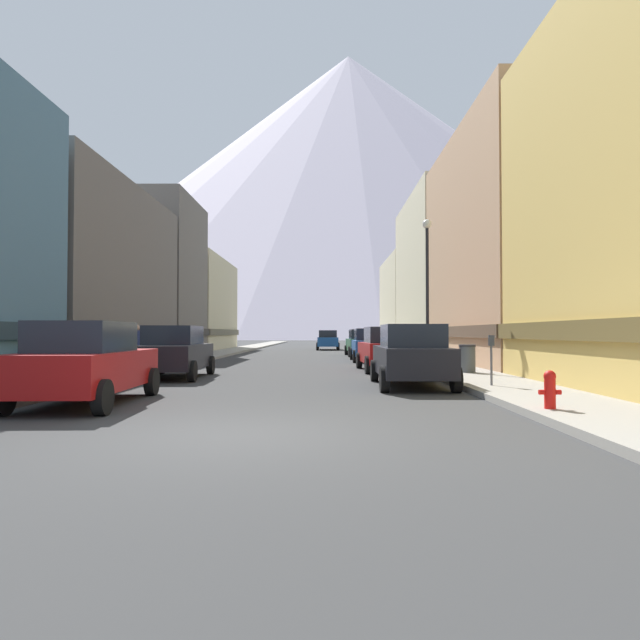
{
  "coord_description": "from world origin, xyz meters",
  "views": [
    {
      "loc": [
        1.32,
        -8.25,
        1.54
      ],
      "look_at": [
        0.99,
        29.89,
        2.44
      ],
      "focal_mm": 30.69,
      "sensor_mm": 36.0,
      "label": 1
    }
  ],
  "objects": [
    {
      "name": "ground_plane",
      "position": [
        0.0,
        0.0,
        0.0
      ],
      "size": [
        400.0,
        400.0,
        0.0
      ],
      "primitive_type": "plane",
      "color": "#353535"
    },
    {
      "name": "sidewalk_left",
      "position": [
        -6.25,
        35.0,
        0.07
      ],
      "size": [
        2.5,
        100.0,
        0.15
      ],
      "primitive_type": "cube",
      "color": "gray",
      "rests_on": "ground"
    },
    {
      "name": "sidewalk_right",
      "position": [
        6.25,
        35.0,
        0.07
      ],
      "size": [
        2.5,
        100.0,
        0.15
      ],
      "primitive_type": "cube",
      "color": "gray",
      "rests_on": "ground"
    },
    {
      "name": "storefront_left_1",
      "position": [
        -12.45,
        17.49,
        4.11
      ],
      "size": [
        10.2,
        13.44,
        8.52
      ],
      "color": "#66605B",
      "rests_on": "ground"
    },
    {
      "name": "storefront_left_2",
      "position": [
        -12.04,
        28.64,
        5.13
      ],
      "size": [
        9.37,
        8.1,
        10.61
      ],
      "color": "#66605B",
      "rests_on": "ground"
    },
    {
      "name": "storefront_left_3",
      "position": [
        -11.48,
        39.9,
        3.87
      ],
      "size": [
        8.27,
        13.62,
        8.04
      ],
      "color": "beige",
      "rests_on": "ground"
    },
    {
      "name": "storefront_right_1",
      "position": [
        12.3,
        17.89,
        5.38
      ],
      "size": [
        9.9,
        13.81,
        11.12
      ],
      "color": "tan",
      "rests_on": "ground"
    },
    {
      "name": "storefront_right_2",
      "position": [
        11.12,
        32.16,
        5.58
      ],
      "size": [
        7.54,
        14.0,
        11.51
      ],
      "color": "beige",
      "rests_on": "ground"
    },
    {
      "name": "storefront_right_3",
      "position": [
        12.45,
        46.29,
        4.31
      ],
      "size": [
        10.2,
        13.77,
        8.93
      ],
      "color": "beige",
      "rests_on": "ground"
    },
    {
      "name": "car_left_0",
      "position": [
        -3.8,
        3.45,
        0.9
      ],
      "size": [
        2.21,
        4.47,
        1.78
      ],
      "color": "#9E1111",
      "rests_on": "ground"
    },
    {
      "name": "car_left_1",
      "position": [
        -3.8,
        10.36,
        0.9
      ],
      "size": [
        2.19,
        4.46,
        1.78
      ],
      "color": "black",
      "rests_on": "ground"
    },
    {
      "name": "car_right_0",
      "position": [
        3.8,
        7.45,
        0.9
      ],
      "size": [
        2.11,
        4.42,
        1.78
      ],
      "color": "black",
      "rests_on": "ground"
    },
    {
      "name": "car_right_1",
      "position": [
        3.8,
        13.84,
        0.9
      ],
      "size": [
        2.22,
        4.47,
        1.78
      ],
      "color": "#9E1111",
      "rests_on": "ground"
    },
    {
      "name": "car_right_2",
      "position": [
        3.8,
        21.56,
        0.9
      ],
      "size": [
        2.07,
        4.4,
        1.78
      ],
      "color": "#19478C",
      "rests_on": "ground"
    },
    {
      "name": "car_right_3",
      "position": [
        3.8,
        28.28,
        0.9
      ],
      "size": [
        2.19,
        4.46,
        1.78
      ],
      "color": "#265933",
      "rests_on": "ground"
    },
    {
      "name": "car_driving_0",
      "position": [
        1.6,
        41.8,
        0.9
      ],
      "size": [
        2.06,
        4.4,
        1.78
      ],
      "color": "slate",
      "rests_on": "ground"
    },
    {
      "name": "car_driving_1",
      "position": [
        1.6,
        41.61,
        0.9
      ],
      "size": [
        2.06,
        4.4,
        1.78
      ],
      "color": "#19478C",
      "rests_on": "ground"
    },
    {
      "name": "fire_hydrant_near",
      "position": [
        5.45,
        1.82,
        0.53
      ],
      "size": [
        0.4,
        0.22,
        0.7
      ],
      "color": "red",
      "rests_on": "sidewalk_right"
    },
    {
      "name": "parking_meter_near",
      "position": [
        5.75,
        6.31,
        1.01
      ],
      "size": [
        0.14,
        0.1,
        1.33
      ],
      "color": "#595960",
      "rests_on": "sidewalk_right"
    },
    {
      "name": "trash_bin_right",
      "position": [
        6.35,
        11.08,
        0.64
      ],
      "size": [
        0.59,
        0.59,
        0.98
      ],
      "color": "#4C5156",
      "rests_on": "sidewalk_right"
    },
    {
      "name": "potted_plant_0",
      "position": [
        -7.0,
        13.54,
        0.53
      ],
      "size": [
        0.51,
        0.51,
        0.77
      ],
      "color": "#4C4C51",
      "rests_on": "sidewalk_left"
    },
    {
      "name": "potted_plant_1",
      "position": [
        -7.0,
        8.66,
        0.64
      ],
      "size": [
        0.61,
        0.61,
        0.93
      ],
      "color": "brown",
      "rests_on": "sidewalk_left"
    },
    {
      "name": "potted_plant_2",
      "position": [
        -7.0,
        7.19,
        0.74
      ],
      "size": [
        0.73,
        0.73,
        1.05
      ],
      "color": "gray",
      "rests_on": "sidewalk_left"
    },
    {
      "name": "pedestrian_0",
      "position": [
        -6.25,
        23.11,
        0.94
      ],
      "size": [
        0.36,
        0.36,
        1.71
      ],
      "color": "navy",
      "rests_on": "sidewalk_left"
    },
    {
      "name": "pedestrian_1",
      "position": [
        -6.25,
        13.65,
        0.95
      ],
      "size": [
        0.36,
        0.36,
        1.72
      ],
      "color": "navy",
      "rests_on": "sidewalk_left"
    },
    {
      "name": "streetlamp_right",
      "position": [
        5.35,
        13.16,
        3.99
      ],
      "size": [
        0.36,
        0.36,
        5.86
      ],
      "color": "black",
      "rests_on": "sidewalk_right"
    },
    {
      "name": "mountain_backdrop",
      "position": [
        13.11,
        260.0,
        69.53
      ],
      "size": [
        312.97,
        312.97,
        139.06
      ],
      "primitive_type": "cone",
      "color": "silver",
      "rests_on": "ground"
    }
  ]
}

